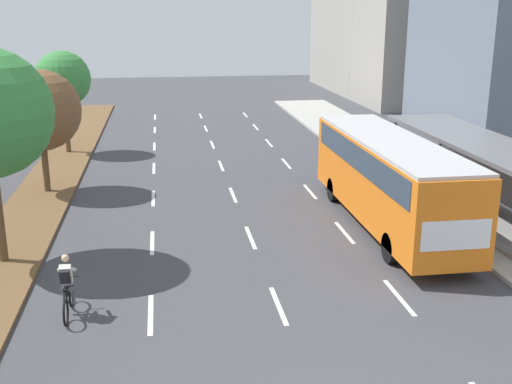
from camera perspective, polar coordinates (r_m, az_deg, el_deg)
The scene contains 10 objects.
median_strip at distance 30.37m, azimuth -18.39°, elevation 0.44°, with size 2.60×52.00×0.12m, color brown.
sidewalk_right at distance 32.30m, azimuth 13.93°, elevation 1.73°, with size 4.50×52.00×0.15m, color #ADAAA3.
lane_divider_left at distance 27.65m, azimuth -9.33°, elevation -0.56°, with size 0.14×46.28×0.01m.
lane_divider_center at distance 27.80m, azimuth -2.10°, elevation -0.26°, with size 0.14×46.28×0.01m.
lane_divider_right at distance 28.39m, azimuth 4.93°, elevation 0.04°, with size 0.14×46.28×0.01m.
bus_shelter at distance 26.71m, azimuth 19.60°, elevation 2.25°, with size 2.90×11.91×2.86m.
bus at distance 23.76m, azimuth 11.95°, elevation 1.70°, with size 2.54×11.29×3.37m.
cyclist at distance 17.50m, azimuth -16.78°, elevation -8.40°, with size 0.46×1.82×1.71m.
median_tree_third at distance 28.79m, azimuth -19.03°, elevation 7.02°, with size 3.51×3.51×5.36m.
median_tree_fourth at distance 36.78m, azimuth -17.17°, elevation 9.77°, with size 3.07×3.07×5.65m.
Camera 1 is at (-2.98, -8.87, 7.85)m, focal length 44.00 mm.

